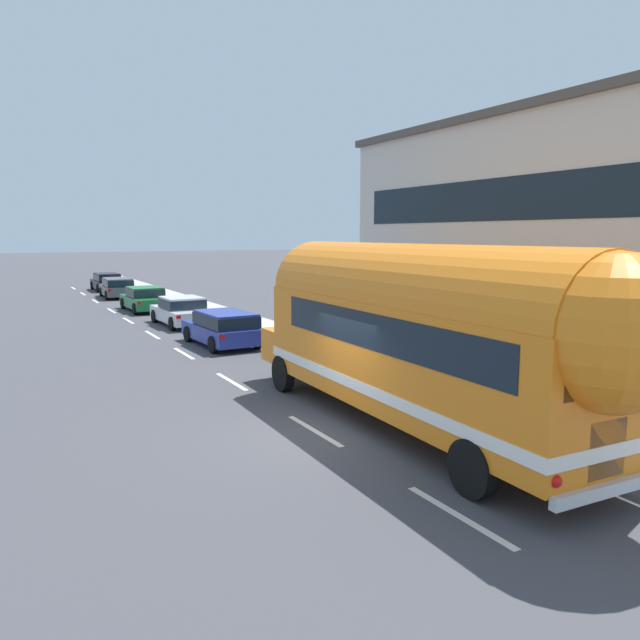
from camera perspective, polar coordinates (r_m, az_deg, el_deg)
ground_plane at (r=13.52m, az=-0.03°, el=-10.60°), size 300.00×300.00×0.00m
lane_markings at (r=25.53m, az=-8.01°, el=-1.80°), size 3.99×80.00×0.01m
sidewalk_slab at (r=24.33m, az=-1.17°, el=-2.04°), size 2.16×90.00×0.15m
roadside_building at (r=22.46m, az=25.91°, el=6.21°), size 11.27×14.49×7.84m
painted_bus at (r=13.05m, az=9.79°, el=-0.98°), size 2.86×12.32×4.12m
car_lead at (r=23.96m, az=-9.03°, el=-0.58°), size 2.09×4.30×1.37m
car_second at (r=29.87m, az=-12.81°, el=0.92°), size 2.10×4.46×1.37m
car_third at (r=36.08m, az=-16.08°, el=2.00°), size 2.05×4.56×1.37m
car_fourth at (r=44.08m, az=-18.44°, el=2.99°), size 2.08×4.38×1.37m
car_fifth at (r=50.10m, az=-19.36°, el=3.50°), size 1.88×4.28×1.37m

